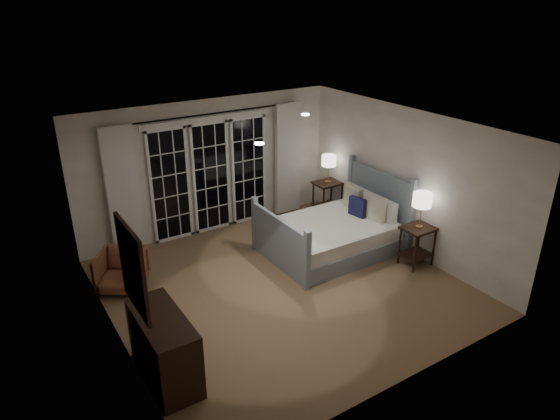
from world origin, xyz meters
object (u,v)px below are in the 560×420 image
dresser (164,347)px  bed (334,233)px  nightstand_left (417,240)px  nightstand_right (328,193)px  armchair (122,271)px  lamp_left (422,200)px  lamp_right (329,161)px

dresser → bed: bearing=21.8°
nightstand_left → dresser: 4.50m
nightstand_right → armchair: bearing=-172.9°
bed → armchair: (-3.52, 0.75, -0.02)m
bed → armchair: bed is taller
lamp_left → dresser: size_ratio=0.50×
bed → armchair: 3.60m
lamp_left → bed: bearing=126.6°
armchair → nightstand_right: bearing=43.0°
armchair → dresser: bearing=-57.5°
lamp_left → dresser: 4.57m
bed → lamp_left: 1.65m
bed → nightstand_left: size_ratio=3.20×
lamp_left → nightstand_left: bearing=-90.0°
armchair → lamp_left: bearing=12.5°
nightstand_right → lamp_right: bearing=26.6°
bed → dresser: bearing=-158.2°
lamp_right → armchair: 4.47m
bed → dresser: (-3.65, -1.46, 0.09)m
nightstand_right → dresser: (-4.49, -2.75, -0.05)m
nightstand_left → dresser: bearing=-176.0°
dresser → nightstand_left: bearing=4.0°
bed → lamp_right: bed is taller
armchair → bed: bearing=23.9°
dresser → nightstand_right: bearing=31.5°
lamp_left → armchair: size_ratio=0.88×
lamp_right → dresser: lamp_right is taller
bed → dresser: size_ratio=1.86×
nightstand_right → bed: bearing=-123.1°
lamp_left → lamp_right: bearing=90.1°
armchair → lamp_right: bearing=43.0°
lamp_right → nightstand_right: bearing=-153.4°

